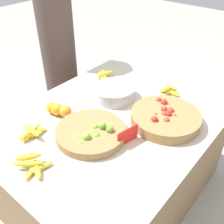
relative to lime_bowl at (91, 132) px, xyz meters
name	(u,v)px	position (x,y,z in m)	size (l,w,h in m)	color
ground_plane	(112,189)	(0.21, 0.02, -0.76)	(12.00, 12.00, 0.00)	#A39E93
market_table	(112,158)	(0.21, 0.02, -0.39)	(1.53, 1.20, 0.73)	olive
lime_bowl	(91,132)	(0.00, 0.00, 0.00)	(0.42, 0.42, 0.09)	olive
tomato_basket	(165,118)	(0.40, -0.27, 0.01)	(0.44, 0.44, 0.10)	olive
orange_pile	(59,110)	(0.02, 0.31, 0.01)	(0.11, 0.17, 0.08)	orange
metal_bowl	(114,92)	(0.41, 0.17, 0.02)	(0.30, 0.30, 0.09)	#B7B7BF
price_sign	(128,136)	(0.09, -0.20, 0.02)	(0.15, 0.04, 0.10)	red
banana_bunch_front_left	(32,133)	(-0.23, 0.28, 0.00)	(0.18, 0.16, 0.06)	yellow
banana_bunch_back_center	(103,75)	(0.60, 0.43, 0.00)	(0.20, 0.15, 0.05)	yellow
banana_bunch_front_center	(33,165)	(-0.38, 0.05, 0.00)	(0.17, 0.21, 0.06)	yellow
banana_bunch_front_right	(169,90)	(0.74, -0.10, -0.01)	(0.16, 0.16, 0.06)	yellow
vendor_person	(59,57)	(0.59, 0.97, 0.01)	(0.31, 0.31, 1.65)	#473833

